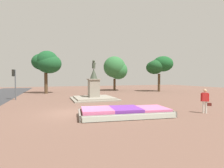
% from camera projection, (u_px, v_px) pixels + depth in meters
% --- Properties ---
extents(ground_plane, '(84.25, 84.25, 0.00)m').
position_uv_depth(ground_plane, '(72.00, 113.00, 12.89)').
color(ground_plane, brown).
extents(flower_planter, '(6.54, 3.41, 0.59)m').
position_uv_depth(flower_planter, '(125.00, 112.00, 11.87)').
color(flower_planter, '#38281C').
rests_on(flower_planter, ground_plane).
extents(statue_monument, '(5.17, 5.17, 4.75)m').
position_uv_depth(statue_monument, '(94.00, 93.00, 20.97)').
color(statue_monument, gray).
rests_on(statue_monument, ground_plane).
extents(traffic_light_far_corner, '(0.41, 0.29, 3.58)m').
position_uv_depth(traffic_light_far_corner, '(14.00, 79.00, 20.48)').
color(traffic_light_far_corner, '#4C5156').
rests_on(traffic_light_far_corner, ground_plane).
extents(pedestrian_with_handbag, '(0.63, 0.51, 1.78)m').
position_uv_depth(pedestrian_with_handbag, '(205.00, 100.00, 12.76)').
color(pedestrian_with_handbag, beige).
rests_on(pedestrian_with_handbag, ground_plane).
extents(park_tree_far_left, '(4.91, 4.16, 6.73)m').
position_uv_depth(park_tree_far_left, '(159.00, 66.00, 33.29)').
color(park_tree_far_left, '#4C3823').
rests_on(park_tree_far_left, ground_plane).
extents(park_tree_behind_statue, '(4.80, 4.01, 7.08)m').
position_uv_depth(park_tree_behind_statue, '(47.00, 62.00, 29.07)').
color(park_tree_behind_statue, '#4C3823').
rests_on(park_tree_behind_statue, ground_plane).
extents(park_tree_far_right, '(5.31, 5.28, 6.91)m').
position_uv_depth(park_tree_far_right, '(116.00, 69.00, 35.64)').
color(park_tree_far_right, '#4C3823').
rests_on(park_tree_far_right, ground_plane).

